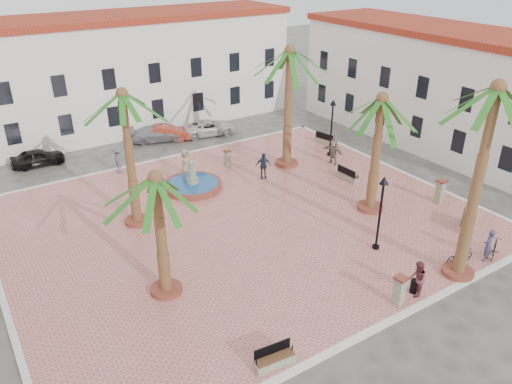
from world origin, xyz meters
TOP-DOWN VIEW (x-y plane):
  - ground at (0.00, 0.00)m, footprint 120.00×120.00m
  - plaza at (0.00, 0.00)m, footprint 26.00×22.00m
  - kerb_n at (0.00, 11.00)m, footprint 26.30×0.30m
  - kerb_s at (0.00, -11.00)m, footprint 26.30×0.30m
  - kerb_e at (13.00, 0.00)m, footprint 0.30×22.30m
  - kerb_w at (-13.00, 0.00)m, footprint 0.30×22.30m
  - building_north at (-0.00, 19.99)m, footprint 30.40×7.40m
  - building_east at (19.99, 2.00)m, footprint 7.40×26.40m
  - fountain at (-0.61, 5.19)m, footprint 3.85×3.85m
  - palm_nw at (-5.31, 2.88)m, footprint 4.71×4.71m
  - palm_sw at (-6.51, -3.96)m, footprint 4.77×4.77m
  - palm_s at (6.02, -10.40)m, footprint 4.95×4.95m
  - palm_e at (7.16, -3.22)m, footprint 5.12×5.12m
  - palm_ne at (6.90, 5.04)m, footprint 5.36×5.36m
  - bench_s at (-4.87, -10.38)m, footprint 1.69×0.67m
  - bench_se at (10.06, -7.79)m, footprint 1.68×1.31m
  - bench_e at (8.86, 0.63)m, footprint 0.60×1.76m
  - bench_ne at (11.97, 6.70)m, footprint 0.95×1.85m
  - lamppost_s at (4.30, -6.58)m, footprint 0.45×0.45m
  - lamppost_e at (10.70, 4.69)m, footprint 0.47×0.47m
  - bollard_se at (1.82, -10.40)m, footprint 0.60×0.60m
  - bollard_n at (3.11, 7.05)m, footprint 0.49×0.49m
  - bollard_e at (11.33, -4.93)m, footprint 0.57×0.57m
  - litter_bin at (3.07, -10.21)m, footprint 0.35×0.35m
  - cyclist_a at (8.20, -10.40)m, footprint 0.71×0.53m
  - bicycle_a at (6.86, -9.82)m, footprint 1.65×0.82m
  - cyclist_b at (2.97, -10.40)m, footprint 1.09×1.08m
  - bicycle_b at (8.87, -10.40)m, footprint 1.58×1.13m
  - pedestrian_fountain_a at (-0.06, 7.32)m, footprint 1.06×0.85m
  - pedestrian_fountain_b at (4.18, 4.02)m, footprint 1.15×0.79m
  - pedestrian_north at (-3.80, 10.21)m, footprint 0.96×1.36m
  - pedestrian_east at (9.82, 3.32)m, footprint 0.91×1.86m
  - car_black at (-8.27, 14.98)m, footprint 3.77×1.68m
  - car_red at (1.72, 14.72)m, footprint 4.21×2.79m
  - car_silver at (1.11, 14.95)m, footprint 4.70×2.99m
  - car_white at (5.33, 14.04)m, footprint 4.81×2.80m

SIDE VIEW (x-z plane):
  - ground at x=0.00m, z-range 0.00..0.00m
  - plaza at x=0.00m, z-range 0.00..0.15m
  - kerb_n at x=0.00m, z-range 0.00..0.16m
  - kerb_s at x=0.00m, z-range 0.00..0.16m
  - kerb_e at x=13.00m, z-range 0.00..0.16m
  - kerb_w at x=-13.00m, z-range 0.00..0.16m
  - bench_s at x=-4.87m, z-range -0.04..0.83m
  - bench_se at x=10.06m, z-range -0.04..0.84m
  - bench_e at x=8.86m, z-range -0.05..0.87m
  - bench_ne at x=11.97m, z-range -0.05..0.88m
  - fountain at x=-0.61m, z-range -0.57..1.41m
  - litter_bin at x=3.07m, z-range 0.15..0.84m
  - bicycle_a at x=6.86m, z-range 0.15..0.98m
  - bicycle_b at x=8.87m, z-range 0.15..1.08m
  - car_white at x=5.33m, z-range 0.00..1.26m
  - car_black at x=-8.27m, z-range 0.00..1.26m
  - car_silver at x=1.11m, z-range 0.00..1.27m
  - car_red at x=1.72m, z-range 0.00..1.31m
  - bollard_n at x=3.11m, z-range 0.17..1.41m
  - bollard_se at x=1.82m, z-range 0.18..1.64m
  - bollard_e at x=11.33m, z-range 0.18..1.69m
  - cyclist_a at x=8.20m, z-range 0.15..1.91m
  - cyclist_b at x=2.97m, z-range 0.15..1.93m
  - pedestrian_fountain_b at x=4.18m, z-range 0.15..1.96m
  - pedestrian_fountain_a at x=-0.06m, z-range 0.15..2.05m
  - pedestrian_north at x=-3.80m, z-range 0.15..2.06m
  - pedestrian_east at x=9.82m, z-range 0.15..2.08m
  - lamppost_s at x=4.30m, z-range 0.89..5.08m
  - lamppost_e at x=10.70m, z-range 0.92..5.27m
  - building_east at x=19.99m, z-range 0.02..9.02m
  - building_north at x=0.00m, z-range 0.02..9.52m
  - palm_sw at x=-6.51m, z-range 2.14..8.28m
  - palm_e at x=7.16m, z-range 2.59..9.83m
  - palm_nw at x=-5.31m, z-range 2.97..10.89m
  - palm_ne at x=6.90m, z-range 3.15..11.70m
  - palm_s at x=6.02m, z-range 3.68..13.26m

